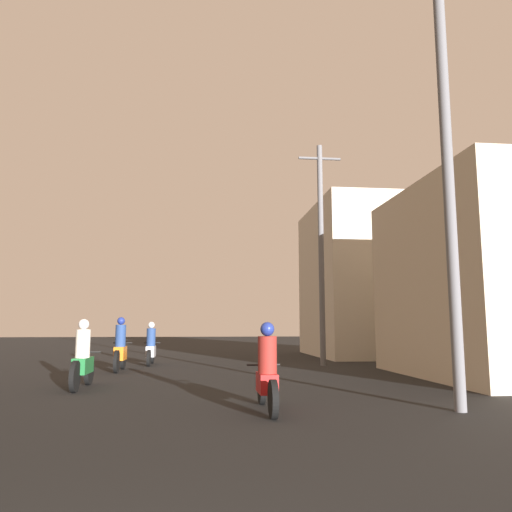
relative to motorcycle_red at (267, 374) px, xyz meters
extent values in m
cylinder|color=black|center=(0.00, 0.76, -0.30)|extent=(0.10, 0.60, 0.60)
cylinder|color=black|center=(0.00, -0.71, -0.30)|extent=(0.10, 0.60, 0.60)
cube|color=red|center=(0.00, 0.02, -0.14)|extent=(0.30, 0.72, 0.33)
cylinder|color=black|center=(0.00, 0.50, 0.12)|extent=(0.60, 0.04, 0.04)
cylinder|color=maroon|center=(0.00, -0.05, 0.33)|extent=(0.32, 0.32, 0.62)
sphere|color=navy|center=(0.00, -0.05, 0.76)|extent=(0.24, 0.24, 0.24)
cylinder|color=black|center=(-3.80, 4.13, -0.27)|extent=(0.10, 0.67, 0.67)
cylinder|color=black|center=(-3.80, 2.74, -0.27)|extent=(0.10, 0.67, 0.67)
cube|color=#1E6B33|center=(-3.80, 3.43, -0.09)|extent=(0.30, 0.93, 0.36)
cylinder|color=black|center=(-3.80, 3.89, 0.19)|extent=(0.60, 0.04, 0.04)
cylinder|color=silver|center=(-3.80, 3.34, 0.41)|extent=(0.32, 0.32, 0.63)
sphere|color=silver|center=(-3.80, 3.34, 0.85)|extent=(0.24, 0.24, 0.24)
cylinder|color=black|center=(-3.63, 8.40, -0.27)|extent=(0.10, 0.68, 0.68)
cylinder|color=black|center=(-3.63, 7.09, -0.27)|extent=(0.10, 0.68, 0.68)
cube|color=orange|center=(-3.63, 7.75, -0.06)|extent=(0.30, 0.79, 0.42)
cylinder|color=black|center=(-3.63, 8.17, 0.25)|extent=(0.60, 0.04, 0.04)
cylinder|color=navy|center=(-3.63, 7.67, 0.49)|extent=(0.32, 0.32, 0.68)
sphere|color=navy|center=(-3.63, 7.67, 0.95)|extent=(0.24, 0.24, 0.24)
cylinder|color=black|center=(-2.91, 10.84, -0.32)|extent=(0.10, 0.57, 0.57)
cylinder|color=black|center=(-2.91, 9.47, -0.32)|extent=(0.10, 0.57, 0.57)
cube|color=#ADADB2|center=(-2.91, 10.15, -0.12)|extent=(0.30, 0.78, 0.39)
cylinder|color=black|center=(-2.91, 10.60, 0.17)|extent=(0.60, 0.04, 0.04)
cylinder|color=navy|center=(-2.91, 10.07, 0.39)|extent=(0.32, 0.32, 0.63)
sphere|color=silver|center=(-2.91, 10.07, 0.82)|extent=(0.24, 0.24, 0.24)
cube|color=beige|center=(6.59, 14.37, 2.92)|extent=(4.91, 7.04, 7.06)
cylinder|color=slate|center=(3.20, -0.42, 3.63)|extent=(0.20, 0.20, 8.46)
cylinder|color=slate|center=(3.24, 9.17, 3.47)|extent=(0.20, 0.20, 8.15)
cylinder|color=slate|center=(3.24, 9.17, 7.05)|extent=(1.60, 0.10, 0.10)
camera|label=1|loc=(-1.14, -8.56, 0.84)|focal=35.00mm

